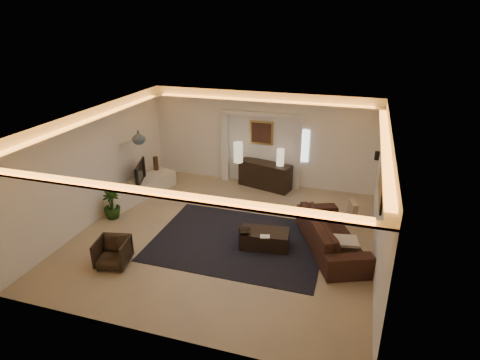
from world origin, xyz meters
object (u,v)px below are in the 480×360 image
(sofa, at_px, (332,234))
(armchair, at_px, (113,252))
(console, at_px, (265,175))
(coffee_table, at_px, (265,239))

(sofa, bearing_deg, armchair, 91.40)
(console, distance_m, sofa, 3.78)
(console, distance_m, armchair, 5.48)
(armchair, bearing_deg, console, 56.15)
(console, relative_size, armchair, 2.38)
(coffee_table, distance_m, armchair, 3.39)
(console, bearing_deg, coffee_table, -60.85)
(console, xyz_separation_m, sofa, (2.31, -2.99, -0.02))
(console, xyz_separation_m, armchair, (-2.11, -5.05, -0.09))
(armchair, bearing_deg, sofa, 13.86)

